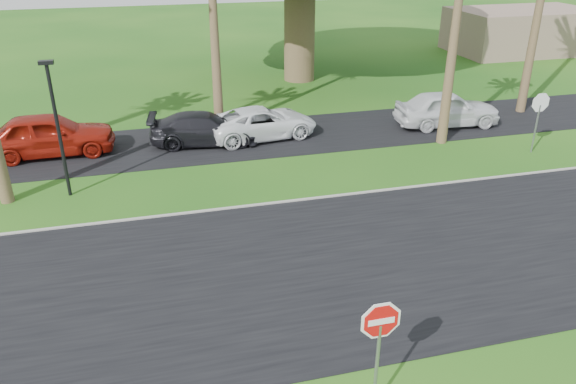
# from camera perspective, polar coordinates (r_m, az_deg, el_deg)

# --- Properties ---
(ground) EXTENTS (120.00, 120.00, 0.00)m
(ground) POSITION_cam_1_polar(r_m,az_deg,el_deg) (13.68, 1.74, -12.60)
(ground) COLOR #174B12
(ground) RESTS_ON ground
(road) EXTENTS (120.00, 8.00, 0.02)m
(road) POSITION_cam_1_polar(r_m,az_deg,el_deg) (15.24, -0.37, -8.08)
(road) COLOR black
(road) RESTS_ON ground
(parking_strip) EXTENTS (120.00, 5.00, 0.02)m
(parking_strip) POSITION_cam_1_polar(r_m,az_deg,el_deg) (24.52, -6.45, 5.20)
(parking_strip) COLOR black
(parking_strip) RESTS_ON ground
(curb) EXTENTS (120.00, 0.12, 0.06)m
(curb) POSITION_cam_1_polar(r_m,az_deg,el_deg) (18.66, -3.43, -1.35)
(curb) COLOR gray
(curb) RESTS_ON ground
(stop_sign_near) EXTENTS (1.05, 0.07, 2.62)m
(stop_sign_near) POSITION_cam_1_polar(r_m,az_deg,el_deg) (10.53, 9.28, -14.16)
(stop_sign_near) COLOR gray
(stop_sign_near) RESTS_ON ground
(stop_sign_far) EXTENTS (1.05, 0.07, 2.62)m
(stop_sign_far) POSITION_cam_1_polar(r_m,az_deg,el_deg) (24.66, 24.16, 7.56)
(stop_sign_far) COLOR gray
(stop_sign_far) RESTS_ON ground
(streetlight_right) EXTENTS (0.45, 0.25, 4.64)m
(streetlight_right) POSITION_cam_1_polar(r_m,az_deg,el_deg) (19.90, -22.43, 6.63)
(streetlight_right) COLOR black
(streetlight_right) RESTS_ON ground
(building_far) EXTENTS (10.00, 6.00, 3.00)m
(building_far) POSITION_cam_1_polar(r_m,az_deg,el_deg) (45.85, 22.68, 14.89)
(building_far) COLOR gray
(building_far) RESTS_ON ground
(car_red) EXTENTS (5.07, 2.11, 1.72)m
(car_red) POSITION_cam_1_polar(r_m,az_deg,el_deg) (24.50, -23.13, 5.37)
(car_red) COLOR maroon
(car_red) RESTS_ON ground
(car_dark) EXTENTS (4.81, 2.44, 1.34)m
(car_dark) POSITION_cam_1_polar(r_m,az_deg,el_deg) (24.07, -8.46, 6.36)
(car_dark) COLOR black
(car_dark) RESTS_ON ground
(car_minivan) EXTENTS (5.10, 2.92, 1.34)m
(car_minivan) POSITION_cam_1_polar(r_m,az_deg,el_deg) (24.57, -2.67, 7.01)
(car_minivan) COLOR white
(car_minivan) RESTS_ON ground
(car_pickup) EXTENTS (4.87, 2.24, 1.62)m
(car_pickup) POSITION_cam_1_polar(r_m,az_deg,el_deg) (27.06, 15.86, 8.12)
(car_pickup) COLOR white
(car_pickup) RESTS_ON ground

